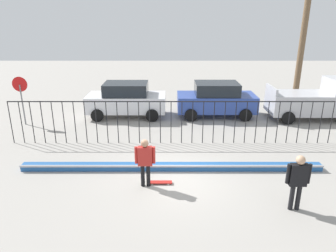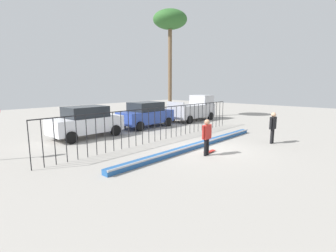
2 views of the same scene
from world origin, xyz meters
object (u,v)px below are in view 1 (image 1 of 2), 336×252
Objects in this scene: camera_operator at (299,178)px; pickup_truck at (318,100)px; stop_sign at (22,94)px; parked_car_white at (127,99)px; parked_car_blue at (217,99)px; skateboarder at (146,159)px; skateboard at (161,182)px.

pickup_truck reaches higher than camera_operator.
stop_sign is at bearing 18.53° from camera_operator.
parked_car_white is 1.00× the size of parked_car_blue.
stop_sign reaches higher than pickup_truck.
skateboarder is 7.85m from parked_car_white.
camera_operator reaches higher than skateboarder.
pickup_truck is (8.34, 7.11, 0.98)m from skateboard.
stop_sign is at bearing 152.19° from skateboarder.
pickup_truck reaches higher than skateboarder.
parked_car_blue is at bearing -30.83° from camera_operator.
parked_car_white is at bearing 15.60° from stop_sign.
camera_operator is (3.94, -1.47, 0.97)m from skateboard.
skateboarder is at bearing -43.13° from stop_sign.
stop_sign is (-10.11, -1.47, 0.64)m from parked_car_blue.
parked_car_white reaches higher than camera_operator.
camera_operator is at bearing -1.54° from skateboarder.
parked_car_blue is 0.91× the size of pickup_truck.
skateboard is 0.32× the size of stop_sign.
pickup_truck is (10.39, -0.45, 0.06)m from parked_car_white.
skateboarder is 0.96× the size of camera_operator.
skateboarder is 1.06m from skateboard.
skateboard is at bearing -77.23° from parked_car_white.
parked_car_blue reaches higher than camera_operator.
stop_sign is at bearing -166.77° from parked_car_white.
parked_car_white is 5.00m from parked_car_blue.
camera_operator is at bearing -58.82° from parked_car_white.
camera_operator is (4.42, -1.34, 0.04)m from skateboarder.
parked_car_blue is at bearing 81.42° from skateboarder.
parked_car_blue is (5.00, 0.04, 0.00)m from parked_car_white.
skateboard is 7.89m from parked_car_white.
stop_sign is (-7.17, 6.13, 1.56)m from skateboard.
parked_car_white is at bearing 176.53° from parked_car_blue.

